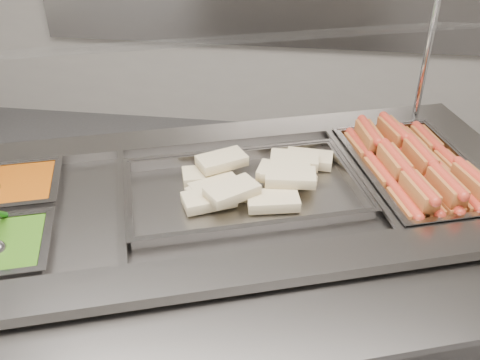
# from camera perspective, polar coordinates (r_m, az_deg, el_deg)

# --- Properties ---
(steam_counter) EXTENTS (2.04, 1.39, 0.90)m
(steam_counter) POSITION_cam_1_polar(r_m,az_deg,el_deg) (1.88, -1.52, -12.29)
(steam_counter) COLOR gray
(steam_counter) RESTS_ON ground
(tray_rail) EXTENTS (1.78, 0.91, 0.05)m
(tray_rail) POSITION_cam_1_polar(r_m,az_deg,el_deg) (1.25, 2.47, -15.70)
(tray_rail) COLOR slate
(tray_rail) RESTS_ON steam_counter
(sneeze_guard) EXTENTS (1.65, 0.81, 0.44)m
(sneeze_guard) POSITION_cam_1_polar(r_m,az_deg,el_deg) (1.62, -3.34, 14.14)
(sneeze_guard) COLOR silver
(sneeze_guard) RESTS_ON steam_counter
(pan_hotdogs) EXTENTS (0.50, 0.63, 0.10)m
(pan_hotdogs) POSITION_cam_1_polar(r_m,az_deg,el_deg) (1.80, 18.13, 0.26)
(pan_hotdogs) COLOR gray
(pan_hotdogs) RESTS_ON steam_counter
(pan_wraps) EXTENTS (0.77, 0.60, 0.07)m
(pan_wraps) POSITION_cam_1_polar(r_m,az_deg,el_deg) (1.61, 0.35, -1.41)
(pan_wraps) COLOR gray
(pan_wraps) RESTS_ON steam_counter
(pan_beans) EXTENTS (0.36, 0.32, 0.10)m
(pan_beans) POSITION_cam_1_polar(r_m,az_deg,el_deg) (1.77, -23.53, -1.59)
(pan_beans) COLOR gray
(pan_beans) RESTS_ON steam_counter
(hotdogs_in_buns) EXTENTS (0.45, 0.58, 0.12)m
(hotdogs_in_buns) POSITION_cam_1_polar(r_m,az_deg,el_deg) (1.77, 18.25, 1.36)
(hotdogs_in_buns) COLOR #AF5A24
(hotdogs_in_buns) RESTS_ON pan_hotdogs
(tortilla_wraps) EXTENTS (0.48, 0.39, 0.07)m
(tortilla_wraps) POSITION_cam_1_polar(r_m,az_deg,el_deg) (1.62, 1.55, 0.09)
(tortilla_wraps) COLOR beige
(tortilla_wraps) RESTS_ON pan_wraps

